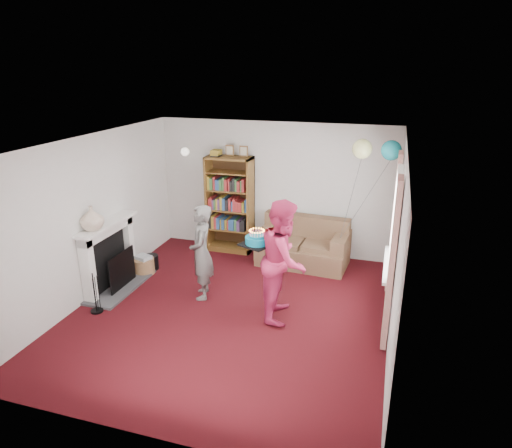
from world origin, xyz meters
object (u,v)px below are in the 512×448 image
(birthday_cake, at_px, (257,240))
(bookcase, at_px, (230,205))
(sofa, at_px, (304,246))
(person_magenta, at_px, (284,260))
(person_striped, at_px, (202,252))

(birthday_cake, bearing_deg, bookcase, 118.72)
(bookcase, height_order, birthday_cake, bookcase)
(sofa, bearing_deg, person_magenta, -83.53)
(bookcase, distance_m, person_magenta, 2.67)
(bookcase, xyz_separation_m, sofa, (1.50, -0.23, -0.59))
(person_magenta, bearing_deg, sofa, -2.74)
(sofa, height_order, birthday_cake, birthday_cake)
(bookcase, height_order, person_magenta, bookcase)
(sofa, distance_m, person_striped, 2.19)
(person_magenta, bearing_deg, person_striped, 77.14)
(sofa, bearing_deg, birthday_cake, -95.13)
(bookcase, bearing_deg, sofa, -8.88)
(person_magenta, relative_size, birthday_cake, 4.41)
(person_magenta, xyz_separation_m, birthday_cake, (-0.39, -0.01, 0.25))
(sofa, xyz_separation_m, person_striped, (-1.27, -1.73, 0.43))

